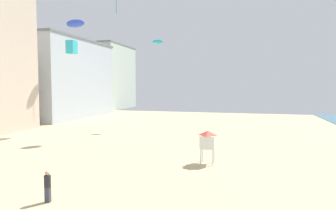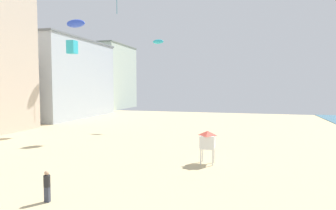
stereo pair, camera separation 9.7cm
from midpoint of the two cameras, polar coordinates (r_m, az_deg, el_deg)
boardwalk_hotel_mid at (r=61.36m, az=-22.08°, el=4.79°), size 17.05×21.46×14.75m
boardwalk_hotel_far at (r=80.18m, az=-12.35°, el=5.41°), size 12.41×16.04×16.80m
kite_flyer at (r=16.64m, az=-22.55°, el=-14.24°), size 0.34×0.34×1.64m
lifeguard_stand at (r=22.59m, az=7.91°, el=-6.84°), size 1.10×1.10×2.55m
kite_cyan_parafoil at (r=41.89m, az=-1.88°, el=12.36°), size 1.58×0.44×0.61m
kite_blue_parafoil at (r=30.15m, az=-17.62°, el=15.04°), size 1.96×0.55×0.76m
kite_cyan_box at (r=39.63m, az=-18.28°, el=10.76°), size 1.06×1.06×1.66m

